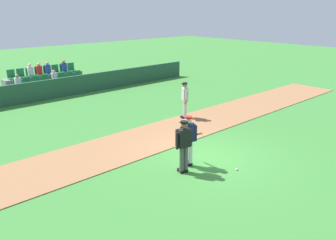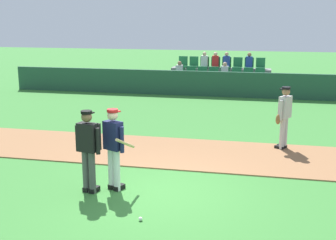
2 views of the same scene
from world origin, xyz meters
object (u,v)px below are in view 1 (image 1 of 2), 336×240
Objects in this scene: batter_navy_jersey at (189,139)px; baseball at (237,169)px; runner_grey_jersey at (185,99)px; umpire_home_plate at (184,144)px.

batter_navy_jersey is 23.78× the size of baseball.
runner_grey_jersey is at bearing 46.45° from batter_navy_jersey.
batter_navy_jersey reaches higher than baseball.
umpire_home_plate is at bearing -153.42° from batter_navy_jersey.
batter_navy_jersey and runner_grey_jersey have the same top height.
baseball is (0.94, -1.33, -0.93)m from batter_navy_jersey.
baseball is (1.40, -1.09, -0.96)m from umpire_home_plate.
runner_grey_jersey is at bearing 62.48° from baseball.
umpire_home_plate reaches higher than baseball.
batter_navy_jersey and umpire_home_plate have the same top height.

